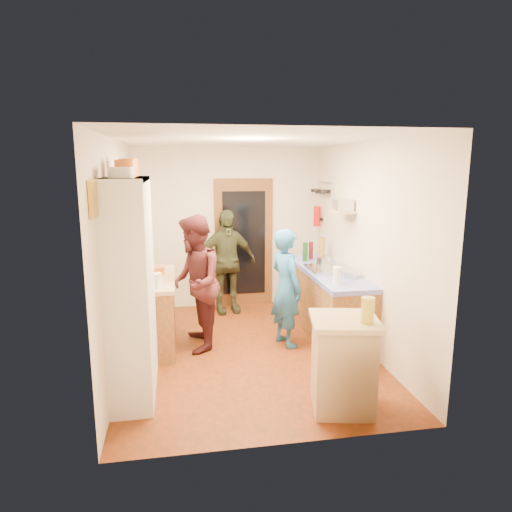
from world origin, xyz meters
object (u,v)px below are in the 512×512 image
object	(u,v)px
hutch_body	(131,288)
person_left	(197,283)
right_counter_base	(326,303)
person_back	(227,262)
person_hob	(289,288)
island_base	(343,366)

from	to	relation	value
hutch_body	person_left	size ratio (longest dim) A/B	1.28
right_counter_base	person_left	distance (m)	1.88
person_left	person_back	size ratio (longest dim) A/B	1.05
person_hob	person_left	bearing A→B (deg)	65.33
person_back	person_hob	bearing A→B (deg)	-76.35
person_hob	person_back	distance (m)	1.62
island_base	person_back	size ratio (longest dim) A/B	0.52
island_base	person_hob	bearing A→B (deg)	94.32
hutch_body	person_hob	distance (m)	2.11
island_base	person_back	bearing A→B (deg)	103.66
hutch_body	right_counter_base	distance (m)	2.90
hutch_body	person_left	distance (m)	1.27
right_counter_base	island_base	world-z (taller)	island_base
person_left	person_back	xyz separation A→B (m)	(0.53, 1.38, -0.04)
hutch_body	person_back	distance (m)	2.72
island_base	right_counter_base	bearing A→B (deg)	75.77
person_hob	person_left	world-z (taller)	person_left
person_hob	person_left	size ratio (longest dim) A/B	0.89
right_counter_base	person_back	bearing A→B (deg)	138.77
person_left	person_hob	bearing A→B (deg)	84.44
person_back	island_base	bearing A→B (deg)	-85.84
island_base	person_back	xyz separation A→B (m)	(-0.76, 3.14, 0.39)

